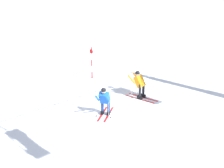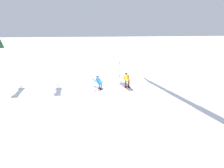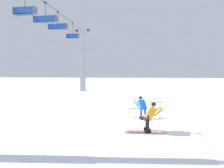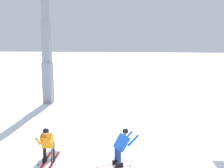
{
  "view_description": "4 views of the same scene",
  "coord_description": "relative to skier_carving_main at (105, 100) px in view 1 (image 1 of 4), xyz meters",
  "views": [
    {
      "loc": [
        8.11,
        8.13,
        5.67
      ],
      "look_at": [
        0.97,
        0.42,
        1.94
      ],
      "focal_mm": 46.07,
      "sensor_mm": 36.0,
      "label": 1
    },
    {
      "loc": [
        2.44,
        16.72,
        5.46
      ],
      "look_at": [
        -0.51,
        0.98,
        1.0
      ],
      "focal_mm": 31.76,
      "sensor_mm": 36.0,
      "label": 2
    },
    {
      "loc": [
        -11.74,
        -0.62,
        2.75
      ],
      "look_at": [
        -0.53,
        1.02,
        2.18
      ],
      "focal_mm": 31.66,
      "sensor_mm": 36.0,
      "label": 3
    },
    {
      "loc": [
        1.66,
        -9.81,
        4.45
      ],
      "look_at": [
        -0.45,
        2.03,
        2.61
      ],
      "focal_mm": 42.05,
      "sensor_mm": 36.0,
      "label": 4
    }
  ],
  "objects": [
    {
      "name": "ground_plane",
      "position": [
        -0.39,
        0.69,
        -0.79
      ],
      "size": [
        260.0,
        260.0,
        0.0
      ],
      "primitive_type": "plane",
      "color": "white"
    },
    {
      "name": "skier_distant_downhill",
      "position": [
        -2.73,
        -0.4,
        0.02
      ],
      "size": [
        0.8,
        1.8,
        1.55
      ],
      "color": "red",
      "rests_on": "ground_plane"
    },
    {
      "name": "trail_marker_pole",
      "position": [
        -3.0,
        -4.6,
        0.27
      ],
      "size": [
        0.07,
        0.28,
        1.96
      ],
      "color": "red",
      "rests_on": "ground_plane"
    },
    {
      "name": "skier_carving_main",
      "position": [
        0.0,
        0.0,
        0.0
      ],
      "size": [
        1.61,
        1.32,
        1.51
      ],
      "color": "red",
      "rests_on": "ground_plane"
    }
  ]
}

